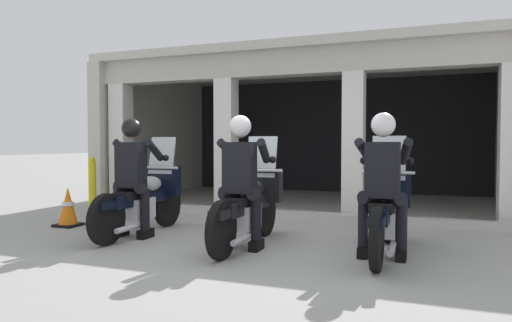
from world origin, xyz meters
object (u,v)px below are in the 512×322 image
object	(u,v)px
motorcycle_center	(250,204)
bollard_kerbside	(92,183)
traffic_cone_flank	(68,207)
police_officer_center	(241,170)
motorcycle_left	(145,197)
motorcycle_right	(385,209)
police_officer_left	(132,167)
police_officer_right	(383,173)

from	to	relation	value
motorcycle_center	bollard_kerbside	world-z (taller)	motorcycle_center
motorcycle_center	traffic_cone_flank	bearing A→B (deg)	-175.30
police_officer_center	traffic_cone_flank	bearing A→B (deg)	179.38
motorcycle_left	bollard_kerbside	bearing A→B (deg)	155.45
motorcycle_left	motorcycle_right	world-z (taller)	same
police_officer_left	bollard_kerbside	bearing A→B (deg)	150.89
police_officer_right	traffic_cone_flank	bearing A→B (deg)	-173.78
police_officer_center	motorcycle_right	xyz separation A→B (m)	(1.62, 0.40, -0.44)
motorcycle_left	police_officer_left	world-z (taller)	police_officer_left
police_officer_center	police_officer_right	xyz separation A→B (m)	(1.62, 0.12, 0.00)
motorcycle_left	police_officer_left	bearing A→B (deg)	-79.64
motorcycle_left	bollard_kerbside	size ratio (longest dim) A/B	2.03
motorcycle_center	police_officer_right	size ratio (longest dim) A/B	1.29
traffic_cone_flank	police_officer_center	bearing A→B (deg)	-8.69
bollard_kerbside	police_officer_right	bearing A→B (deg)	-18.93
traffic_cone_flank	motorcycle_left	bearing A→B (deg)	-1.93
motorcycle_center	traffic_cone_flank	xyz separation A→B (m)	(-3.02, 0.18, -0.21)
motorcycle_left	bollard_kerbside	xyz separation A→B (m)	(-2.25, 1.59, -0.00)
police_officer_left	motorcycle_center	xyz separation A→B (m)	(1.62, 0.15, -0.44)
motorcycle_right	police_officer_right	distance (m)	0.52
motorcycle_left	motorcycle_center	world-z (taller)	same
motorcycle_left	traffic_cone_flank	bearing A→B (deg)	-171.31
motorcycle_left	police_officer_center	bearing A→B (deg)	-3.77
police_officer_left	police_officer_center	size ratio (longest dim) A/B	1.00
traffic_cone_flank	police_officer_left	bearing A→B (deg)	-13.26
police_officer_left	traffic_cone_flank	bearing A→B (deg)	177.37
police_officer_left	police_officer_center	distance (m)	1.62
police_officer_center	motorcycle_right	size ratio (longest dim) A/B	0.78
traffic_cone_flank	motorcycle_center	bearing A→B (deg)	-3.38
traffic_cone_flank	police_officer_right	bearing A→B (deg)	-4.20
traffic_cone_flank	bollard_kerbside	world-z (taller)	bollard_kerbside
police_officer_left	bollard_kerbside	size ratio (longest dim) A/B	1.58
motorcycle_left	motorcycle_center	distance (m)	1.62
police_officer_center	bollard_kerbside	distance (m)	4.37
motorcycle_right	police_officer_left	bearing A→B (deg)	-164.74
motorcycle_center	police_officer_left	bearing A→B (deg)	-166.54
police_officer_center	bollard_kerbside	world-z (taller)	police_officer_center
motorcycle_center	traffic_cone_flank	size ratio (longest dim) A/B	3.46
motorcycle_left	motorcycle_center	xyz separation A→B (m)	(1.62, -0.13, 0.00)
police_officer_center	traffic_cone_flank	world-z (taller)	police_officer_center
police_officer_center	police_officer_right	size ratio (longest dim) A/B	1.00
motorcycle_left	bollard_kerbside	world-z (taller)	motorcycle_left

